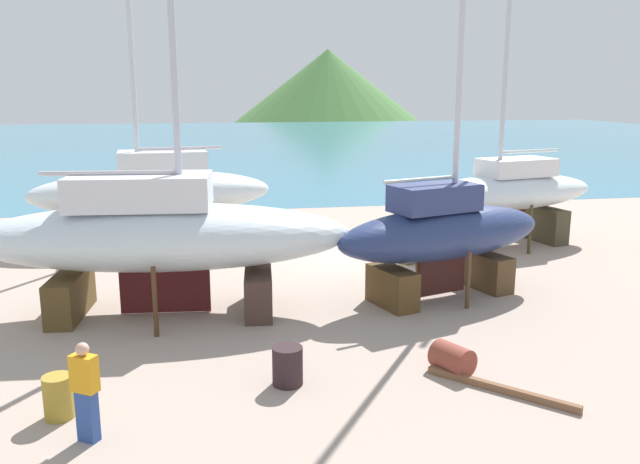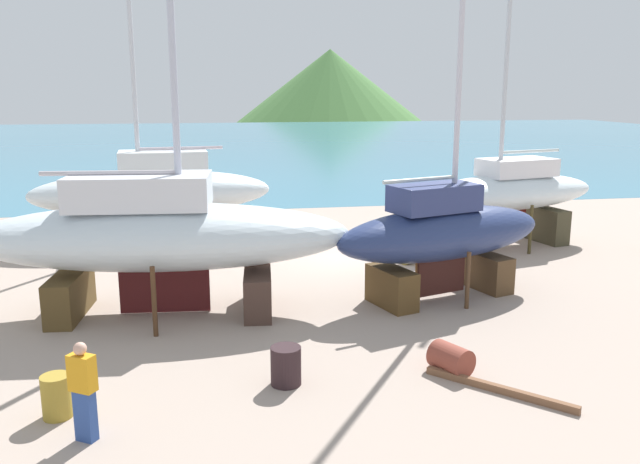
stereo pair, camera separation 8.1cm
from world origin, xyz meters
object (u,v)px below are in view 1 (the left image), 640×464
Objects in this scene: barrel_tipped_center at (410,255)px; barrel_rust_far at (288,366)px; barrel_ochre at (298,231)px; barrel_tipped_left at (452,358)px; sailboat_far_slipway at (153,192)px; sailboat_mid_port at (161,235)px; sailboat_small_center at (507,193)px; sailboat_large_starboard at (442,233)px; worker at (86,390)px; barrel_tar_black at (58,397)px.

barrel_rust_far is (-5.36, -8.66, 0.13)m from barrel_tipped_center.
barrel_tipped_left is at bearing -83.50° from barrel_ochre.
barrel_ochre is (-1.43, 12.56, 0.10)m from barrel_tipped_left.
sailboat_far_slipway is 14.36× the size of barrel_tipped_center.
sailboat_far_slipway is 14.83m from barrel_tipped_left.
sailboat_small_center is at bearing 29.43° from sailboat_mid_port.
sailboat_mid_port is at bearing 161.91° from sailboat_large_starboard.
sailboat_large_starboard reaches higher than barrel_tipped_center.
sailboat_large_starboard is at bearing -21.41° from worker.
sailboat_mid_port is 1.25× the size of sailboat_small_center.
sailboat_mid_port reaches higher than worker.
barrel_tipped_left is (7.03, 1.49, -0.60)m from worker.
barrel_tipped_center is 1.13× the size of barrel_tipped_left.
barrel_ochre is at bearing 96.50° from barrel_tipped_left.
barrel_tipped_left is at bearing -45.96° from worker.
sailboat_small_center is 12.25m from barrel_tipped_left.
sailboat_large_starboard reaches higher than barrel_tipped_left.
sailboat_small_center is 1.04× the size of sailboat_large_starboard.
sailboat_large_starboard is at bearing -68.87° from barrel_ochre.
barrel_rust_far is at bearing -56.17° from sailboat_mid_port.
sailboat_large_starboard is 10.71m from worker.
barrel_rust_far is at bearing 33.99° from sailboat_small_center.
sailboat_large_starboard reaches higher than worker.
sailboat_mid_port is 13.49m from sailboat_small_center.
barrel_tar_black is at bearing 82.18° from sailboat_far_slipway.
barrel_tar_black is 0.99× the size of barrel_ochre.
sailboat_small_center is 17.77m from barrel_tar_black.
barrel_tipped_left is at bearing -0.78° from barrel_rust_far.
barrel_tar_black is at bearing -101.15° from sailboat_mid_port.
sailboat_small_center is (12.28, 5.58, -0.13)m from sailboat_mid_port.
barrel_tipped_left is (-1.91, -8.71, 0.04)m from barrel_tipped_center.
barrel_tipped_center is (9.59, 9.28, -0.14)m from barrel_tar_black.
sailboat_far_slipway is at bearing 117.72° from sailboat_large_starboard.
worker is 13.58m from barrel_tipped_center.
barrel_tar_black is 4.27m from barrel_rust_far.
sailboat_far_slipway reaches higher than worker.
sailboat_small_center reaches higher than barrel_tipped_center.
sailboat_small_center is at bearing 38.49° from barrel_tar_black.
sailboat_mid_port is at bearing 90.89° from sailboat_far_slipway.
worker is 2.11× the size of barrel_tipped_left.
sailboat_small_center reaches higher than barrel_ochre.
barrel_rust_far is at bearing 8.32° from barrel_tar_black.
sailboat_mid_port is 7.65m from sailboat_large_starboard.
barrel_ochre is at bearing 170.63° from sailboat_far_slipway.
worker is at bearing 28.92° from sailboat_small_center.
sailboat_far_slipway reaches higher than barrel_ochre.
sailboat_far_slipway is at bearing -24.43° from sailboat_small_center.
sailboat_far_slipway is 16.65× the size of barrel_ochre.
sailboat_small_center is 14.37× the size of barrel_ochre.
sailboat_far_slipway reaches higher than barrel_tipped_center.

